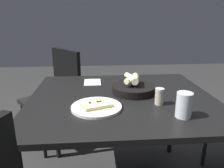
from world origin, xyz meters
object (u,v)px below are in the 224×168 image
Objects in this scene: dining_table at (122,105)px; pizza_plate at (96,107)px; pepper_shaker at (159,97)px; chair_far at (57,91)px; bread_basket at (133,87)px; beer_glass at (184,106)px.

pizza_plate reaches higher than dining_table.
chair_far reaches higher than pepper_shaker.
chair_far is (0.89, 0.72, -0.26)m from pepper_shaker.
pizza_plate is 0.34m from bread_basket.
bread_basket reaches higher than pizza_plate.
beer_glass is at bearing -155.83° from pepper_shaker.
dining_table is 1.26× the size of chair_far.
dining_table is 0.42m from beer_glass.
beer_glass is at bearing -142.93° from chair_far.
pizza_plate is at bearing 134.20° from bread_basket.
beer_glass is (-0.37, -0.18, 0.02)m from bread_basket.
pepper_shaker is (-0.14, -0.19, 0.10)m from dining_table.
bread_basket is 0.31× the size of chair_far.
bread_basket is (0.23, -0.24, 0.02)m from pizza_plate.
beer_glass is at bearing -107.67° from pizza_plate.
dining_table is 8.94× the size of beer_glass.
bread_basket reaches higher than pepper_shaker.
pizza_plate is (-0.17, 0.16, 0.07)m from dining_table.
dining_table is 0.93m from chair_far.
chair_far is (0.68, 0.61, -0.25)m from bread_basket.
beer_glass is (-0.30, -0.26, 0.11)m from dining_table.
chair_far is at bearing 41.91° from bread_basket.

